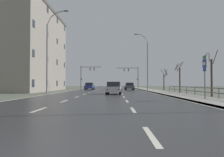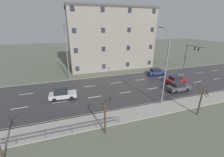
{
  "view_description": "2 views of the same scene",
  "coord_description": "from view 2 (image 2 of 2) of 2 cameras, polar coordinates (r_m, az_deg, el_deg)",
  "views": [
    {
      "loc": [
        1.44,
        -3.47,
        1.31
      ],
      "look_at": [
        0.61,
        59.17,
        2.84
      ],
      "focal_mm": 35.18,
      "sensor_mm": 36.0,
      "label": 1
    },
    {
      "loc": [
        23.08,
        25.21,
        11.02
      ],
      "look_at": [
        0.0,
        32.71,
        1.97
      ],
      "focal_mm": 23.1,
      "sensor_mm": 36.0,
      "label": 2
    }
  ],
  "objects": [
    {
      "name": "car_distant",
      "position": [
        28.02,
        24.74,
        -2.92
      ],
      "size": [
        1.93,
        4.15,
        1.57
      ],
      "rotation": [
        0.0,
        0.0,
        0.03
      ],
      "color": "#474C51",
      "rests_on": "ground"
    },
    {
      "name": "street_lamp_midground",
      "position": [
        20.93,
        20.21,
        3.29
      ],
      "size": [
        2.56,
        0.24,
        10.83
      ],
      "color": "slate",
      "rests_on": "ground"
    },
    {
      "name": "car_far_left",
      "position": [
        35.12,
        17.05,
        2.61
      ],
      "size": [
        1.97,
        4.17,
        1.57
      ],
      "rotation": [
        0.0,
        0.0,
        -0.04
      ],
      "color": "navy",
      "rests_on": "ground"
    },
    {
      "name": "bare_tree_far",
      "position": [
        21.39,
        31.63,
        -7.57
      ],
      "size": [
        1.55,
        1.52,
        4.48
      ],
      "color": "#423328",
      "rests_on": "ground"
    },
    {
      "name": "road_asphalt_strip",
      "position": [
        43.18,
        36.95,
        1.47
      ],
      "size": [
        14.0,
        120.0,
        0.03
      ],
      "color": "#303033",
      "rests_on": "ground"
    },
    {
      "name": "car_far_right",
      "position": [
        24.08,
        -18.95,
        -5.86
      ],
      "size": [
        2.01,
        4.19,
        1.57
      ],
      "rotation": [
        0.0,
        0.0,
        -0.05
      ],
      "color": "#B7B7BC",
      "rests_on": "ground"
    },
    {
      "name": "car_mid_centre",
      "position": [
        31.34,
        23.99,
        -0.42
      ],
      "size": [
        1.92,
        4.14,
        1.57
      ],
      "rotation": [
        0.0,
        0.0,
        0.02
      ],
      "color": "maroon",
      "rests_on": "ground"
    },
    {
      "name": "bare_tree_mid",
      "position": [
        15.46,
        -2.63,
        -14.53
      ],
      "size": [
        1.43,
        1.12,
        4.63
      ],
      "color": "#423328",
      "rests_on": "ground"
    },
    {
      "name": "ground_plane",
      "position": [
        34.28,
        25.09,
        -0.42
      ],
      "size": [
        160.0,
        160.0,
        0.12
      ],
      "color": "#5B6051"
    },
    {
      "name": "brick_building",
      "position": [
        40.41,
        -0.85,
        15.63
      ],
      "size": [
        10.58,
        22.03,
        15.25
      ],
      "color": "gray",
      "rests_on": "ground"
    },
    {
      "name": "street_lamp_left_bank",
      "position": [
        31.0,
        -17.38,
        9.12
      ],
      "size": [
        2.88,
        0.24,
        11.16
      ],
      "color": "slate",
      "rests_on": "ground"
    },
    {
      "name": "traffic_signal_left",
      "position": [
        43.59,
        28.62,
        9.11
      ],
      "size": [
        5.68,
        0.36,
        6.2
      ],
      "color": "#38383A",
      "rests_on": "ground"
    }
  ]
}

